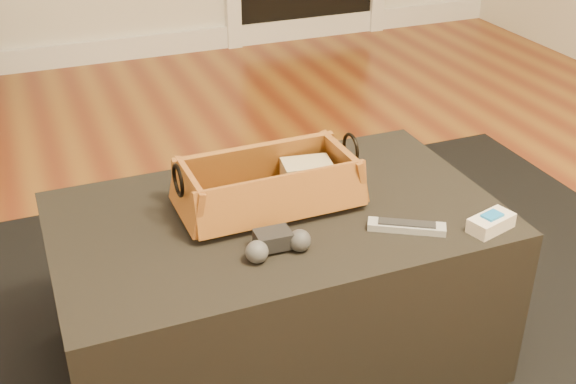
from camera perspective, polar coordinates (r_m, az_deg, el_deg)
name	(u,v)px	position (r m, az deg, el deg)	size (l,w,h in m)	color
baseboard	(80,54)	(4.03, -16.11, 10.45)	(5.00, 0.04, 0.12)	white
area_rug	(285,370)	(1.85, -0.24, -13.85)	(2.60, 2.00, 0.01)	black
ottoman	(277,288)	(1.75, -0.86, -7.60)	(1.00, 0.60, 0.42)	black
tv_remote	(263,201)	(1.63, -2.02, -0.70)	(0.22, 0.05, 0.02)	black
cloth_bundle	(307,174)	(1.70, 1.50, 1.44)	(0.11, 0.08, 0.06)	#C6B289
wicker_basket	(268,187)	(1.63, -1.55, 0.39)	(0.42, 0.23, 0.15)	olive
game_controller	(276,243)	(1.48, -0.92, -4.08)	(0.15, 0.08, 0.05)	black
silver_remote	(407,226)	(1.58, 9.35, -2.70)	(0.16, 0.12, 0.02)	#AEB2B6
cream_gadget	(491,223)	(1.62, 15.75, -2.34)	(0.11, 0.08, 0.04)	silver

